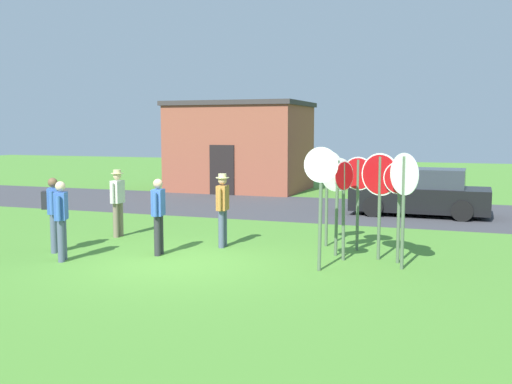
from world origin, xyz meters
TOP-DOWN VIEW (x-y plane):
  - ground_plane at (0.00, 0.00)m, footprint 80.00×80.00m
  - street_asphalt at (0.00, 9.18)m, footprint 60.00×6.40m
  - building_background at (-3.96, 14.29)m, footprint 5.92×4.59m
  - parked_car_on_street at (4.37, 8.77)m, footprint 4.34×2.09m
  - stop_sign_leaning_left at (3.01, 0.38)m, footprint 0.70×0.17m
  - stop_sign_nearest at (4.53, 1.00)m, footprint 0.60×0.59m
  - stop_sign_tallest at (3.97, 1.73)m, footprint 0.83×0.36m
  - stop_sign_rear_right at (4.39, 1.52)m, footprint 0.68×0.15m
  - stop_sign_low_front at (3.37, 2.54)m, footprint 0.74×0.20m
  - stop_sign_far_back at (3.04, 1.81)m, footprint 0.62×0.46m
  - stop_sign_center_cluster at (3.26, 1.42)m, footprint 0.30×0.57m
  - stop_sign_leaning_right at (2.59, 2.78)m, footprint 0.63×0.38m
  - person_with_sunhat at (-2.31, -0.62)m, footprint 0.35×0.53m
  - person_holding_notes at (-0.68, 0.60)m, footprint 0.29×0.56m
  - person_near_signs at (-3.06, 0.06)m, footprint 0.46×0.51m
  - person_on_left at (0.32, 1.87)m, footprint 0.31×0.57m
  - person_in_blue at (-2.75, 2.22)m, footprint 0.32×0.57m

SIDE VIEW (x-z plane):
  - ground_plane at x=0.00m, z-range 0.00..0.00m
  - street_asphalt at x=0.00m, z-range 0.00..0.01m
  - parked_car_on_street at x=4.37m, z-range -0.07..1.44m
  - person_with_sunhat at x=-2.31m, z-range 0.11..1.80m
  - person_holding_notes at x=-0.68m, z-range 0.11..1.80m
  - person_near_signs at x=-3.06m, z-range 0.14..1.83m
  - person_on_left at x=0.32m, z-range 0.12..1.85m
  - person_in_blue at x=-2.75m, z-range 0.12..1.85m
  - stop_sign_center_cluster at x=3.26m, z-range 0.35..2.47m
  - stop_sign_rear_right at x=4.39m, z-range 0.37..2.49m
  - stop_sign_low_front at x=3.37m, z-range 0.39..2.54m
  - stop_sign_far_back at x=3.04m, z-range 0.39..2.55m
  - stop_sign_leaning_right at x=2.59m, z-range 0.41..2.68m
  - stop_sign_tallest at x=3.97m, z-range 0.43..2.71m
  - stop_sign_nearest at x=4.53m, z-range 0.44..2.75m
  - stop_sign_leaning_left at x=3.01m, z-range 0.43..2.86m
  - building_background at x=-3.96m, z-range 0.01..3.98m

